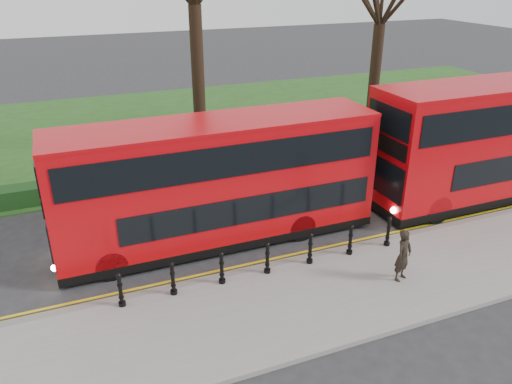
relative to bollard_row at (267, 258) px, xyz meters
name	(u,v)px	position (x,y,z in m)	size (l,w,h in m)	color
ground	(229,259)	(-0.78, 1.35, -0.65)	(120.00, 120.00, 0.00)	#28282B
pavement	(265,312)	(-0.78, -1.65, -0.58)	(60.00, 4.00, 0.15)	gray
kerb	(239,274)	(-0.78, 0.35, -0.58)	(60.00, 0.25, 0.16)	slate
grass_verge	(144,129)	(-0.78, 16.35, -0.62)	(60.00, 18.00, 0.06)	#1E4617
hedge	(178,174)	(-0.78, 8.15, -0.25)	(60.00, 0.90, 0.80)	black
yellow_line_outer	(236,270)	(-0.78, 0.65, -0.64)	(60.00, 0.10, 0.01)	yellow
yellow_line_inner	(234,267)	(-0.78, 0.85, -0.64)	(60.00, 0.10, 0.01)	yellow
bollard_row	(267,258)	(0.00, 0.00, 0.00)	(8.85, 0.15, 1.00)	black
bus_lead	(218,183)	(-0.64, 2.70, 1.49)	(10.68, 2.45, 4.25)	#BD080E
bus_rear	(508,139)	(11.34, 2.09, 1.72)	(11.81, 2.71, 4.70)	#BD080E
pedestrian	(403,255)	(3.56, -1.80, 0.32)	(0.60, 0.39, 1.63)	black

